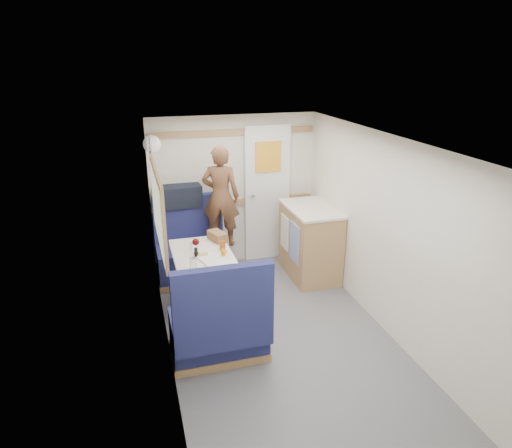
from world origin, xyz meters
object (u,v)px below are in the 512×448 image
object	(u,v)px
person	(221,196)
tray	(214,260)
galley_counter	(310,241)
bread_loaf	(217,236)
dinette_table	(203,266)
cheese_block	(203,253)
salt_grinder	(191,245)
duffel_bag	(179,196)
bench_near	(220,331)
dome_light	(152,144)
beer_glass	(222,245)
orange_fruit	(224,252)
tumbler_left	(193,264)
pepper_grinder	(196,252)
bench_far	(192,256)
wine_glass	(196,243)

from	to	relation	value
person	tray	size ratio (longest dim) A/B	3.88
galley_counter	bread_loaf	size ratio (longest dim) A/B	3.73
dinette_table	cheese_block	xyz separation A→B (m)	(-0.01, -0.10, 0.19)
person	salt_grinder	xyz separation A→B (m)	(-0.47, -0.68, -0.31)
duffel_bag	bench_near	bearing A→B (deg)	-90.29
dome_light	galley_counter	bearing A→B (deg)	-9.18
galley_counter	beer_glass	size ratio (longest dim) A/B	8.89
duffel_bag	orange_fruit	bearing A→B (deg)	-79.94
tumbler_left	duffel_bag	bearing A→B (deg)	87.87
pepper_grinder	dome_light	bearing A→B (deg)	108.80
tumbler_left	bread_loaf	xyz separation A→B (m)	(0.37, 0.67, -0.01)
tumbler_left	bread_loaf	distance (m)	0.77
salt_grinder	bread_loaf	world-z (taller)	bread_loaf
dinette_table	bread_loaf	xyz separation A→B (m)	(0.22, 0.30, 0.21)
cheese_block	salt_grinder	distance (m)	0.24
person	pepper_grinder	xyz separation A→B (m)	(-0.45, -0.88, -0.31)
orange_fruit	pepper_grinder	bearing A→B (deg)	163.20
dome_light	galley_counter	distance (m)	2.28
bench_far	salt_grinder	xyz separation A→B (m)	(-0.10, -0.73, 0.47)
cheese_block	salt_grinder	xyz separation A→B (m)	(-0.09, 0.23, 0.01)
pepper_grinder	salt_grinder	xyz separation A→B (m)	(-0.02, 0.20, 0.00)
pepper_grinder	salt_grinder	distance (m)	0.20
salt_grinder	galley_counter	bearing A→B (deg)	14.99
wine_glass	beer_glass	distance (m)	0.30
dinette_table	bread_loaf	world-z (taller)	bread_loaf
bread_loaf	dinette_table	bearing A→B (deg)	-127.22
tray	orange_fruit	distance (m)	0.15
galley_counter	orange_fruit	distance (m)	1.48
cheese_block	salt_grinder	world-z (taller)	salt_grinder
dome_light	tumbler_left	size ratio (longest dim) A/B	1.66
bench_far	beer_glass	bearing A→B (deg)	-75.07
bench_far	orange_fruit	size ratio (longest dim) A/B	15.37
bench_far	dome_light	size ratio (longest dim) A/B	5.25
dome_light	pepper_grinder	distance (m)	1.38
orange_fruit	salt_grinder	bearing A→B (deg)	136.03
tumbler_left	dinette_table	bearing A→B (deg)	68.22
tumbler_left	cheese_block	bearing A→B (deg)	62.90
duffel_bag	wine_glass	size ratio (longest dim) A/B	3.29
galley_counter	tray	xyz separation A→B (m)	(-1.38, -0.78, 0.26)
dinette_table	salt_grinder	world-z (taller)	salt_grinder
dinette_table	wine_glass	world-z (taller)	wine_glass
dinette_table	duffel_bag	distance (m)	1.22
salt_grinder	cheese_block	bearing A→B (deg)	-68.52
person	cheese_block	size ratio (longest dim) A/B	13.79
galley_counter	person	size ratio (longest dim) A/B	0.73
duffel_bag	cheese_block	world-z (taller)	duffel_bag
dinette_table	duffel_bag	size ratio (longest dim) A/B	1.66
bench_far	bread_loaf	distance (m)	0.77
galley_counter	wine_glass	distance (m)	1.67
tumbler_left	beer_glass	size ratio (longest dim) A/B	1.17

